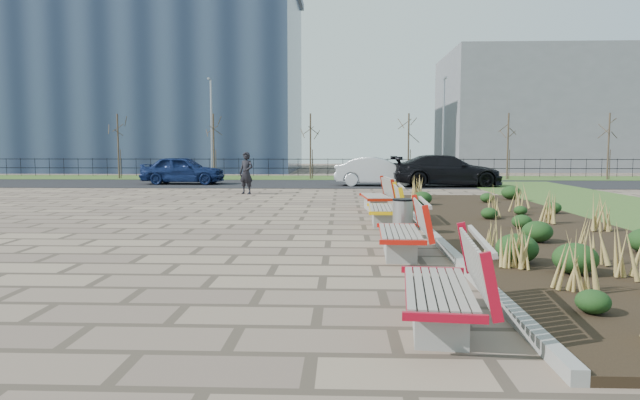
{
  "coord_description": "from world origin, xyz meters",
  "views": [
    {
      "loc": [
        1.95,
        -8.61,
        1.98
      ],
      "look_at": [
        1.5,
        3.0,
        0.9
      ],
      "focal_mm": 32.0,
      "sensor_mm": 36.0,
      "label": 1
    }
  ],
  "objects_px": {
    "bench_c": "(383,206)",
    "bench_d": "(375,194)",
    "bench_a": "(438,283)",
    "pedestrian": "(246,173)",
    "bench_b": "(400,229)",
    "car_silver": "(378,171)",
    "car_black": "(447,171)",
    "litter_bin": "(403,219)",
    "lamp_east": "(443,129)",
    "lamp_west": "(212,130)",
    "car_blue": "(183,170)"
  },
  "relations": [
    {
      "from": "bench_c",
      "to": "bench_d",
      "type": "xyz_separation_m",
      "value": [
        0.0,
        3.43,
        0.0
      ]
    },
    {
      "from": "bench_a",
      "to": "pedestrian",
      "type": "relative_size",
      "value": 1.18
    },
    {
      "from": "bench_b",
      "to": "car_silver",
      "type": "distance_m",
      "value": 18.86
    },
    {
      "from": "bench_d",
      "to": "car_black",
      "type": "xyz_separation_m",
      "value": [
        4.18,
        10.83,
        0.31
      ]
    },
    {
      "from": "litter_bin",
      "to": "car_silver",
      "type": "relative_size",
      "value": 0.19
    },
    {
      "from": "bench_c",
      "to": "lamp_east",
      "type": "relative_size",
      "value": 0.35
    },
    {
      "from": "bench_b",
      "to": "car_black",
      "type": "xyz_separation_m",
      "value": [
        4.18,
        18.39,
        0.31
      ]
    },
    {
      "from": "car_silver",
      "to": "lamp_east",
      "type": "bearing_deg",
      "value": -32.84
    },
    {
      "from": "bench_a",
      "to": "bench_b",
      "type": "distance_m",
      "value": 4.16
    },
    {
      "from": "car_silver",
      "to": "lamp_east",
      "type": "height_order",
      "value": "lamp_east"
    },
    {
      "from": "car_black",
      "to": "lamp_west",
      "type": "relative_size",
      "value": 0.91
    },
    {
      "from": "bench_c",
      "to": "car_silver",
      "type": "distance_m",
      "value": 14.74
    },
    {
      "from": "bench_b",
      "to": "pedestrian",
      "type": "xyz_separation_m",
      "value": [
        -5.11,
        13.67,
        0.39
      ]
    },
    {
      "from": "bench_a",
      "to": "car_silver",
      "type": "bearing_deg",
      "value": 93.72
    },
    {
      "from": "car_black",
      "to": "car_silver",
      "type": "bearing_deg",
      "value": 79.92
    },
    {
      "from": "litter_bin",
      "to": "lamp_east",
      "type": "height_order",
      "value": "lamp_east"
    },
    {
      "from": "bench_c",
      "to": "car_silver",
      "type": "relative_size",
      "value": 0.48
    },
    {
      "from": "lamp_east",
      "to": "car_silver",
      "type": "bearing_deg",
      "value": -127.54
    },
    {
      "from": "bench_a",
      "to": "car_silver",
      "type": "distance_m",
      "value": 23.01
    },
    {
      "from": "car_black",
      "to": "lamp_west",
      "type": "xyz_separation_m",
      "value": [
        -13.18,
        5.91,
        2.23
      ]
    },
    {
      "from": "bench_b",
      "to": "pedestrian",
      "type": "bearing_deg",
      "value": 112.84
    },
    {
      "from": "bench_a",
      "to": "car_blue",
      "type": "relative_size",
      "value": 0.48
    },
    {
      "from": "litter_bin",
      "to": "car_silver",
      "type": "height_order",
      "value": "car_silver"
    },
    {
      "from": "car_black",
      "to": "lamp_east",
      "type": "height_order",
      "value": "lamp_east"
    },
    {
      "from": "car_silver",
      "to": "bench_c",
      "type": "bearing_deg",
      "value": -178.44
    },
    {
      "from": "bench_a",
      "to": "car_blue",
      "type": "height_order",
      "value": "car_blue"
    },
    {
      "from": "bench_d",
      "to": "litter_bin",
      "type": "xyz_separation_m",
      "value": [
        0.28,
        -5.51,
        -0.08
      ]
    },
    {
      "from": "litter_bin",
      "to": "car_blue",
      "type": "relative_size",
      "value": 0.19
    },
    {
      "from": "lamp_west",
      "to": "car_blue",
      "type": "bearing_deg",
      "value": -96.69
    },
    {
      "from": "lamp_west",
      "to": "bench_b",
      "type": "bearing_deg",
      "value": -69.67
    },
    {
      "from": "car_blue",
      "to": "bench_a",
      "type": "bearing_deg",
      "value": -156.09
    },
    {
      "from": "bench_b",
      "to": "bench_c",
      "type": "distance_m",
      "value": 4.13
    },
    {
      "from": "lamp_west",
      "to": "lamp_east",
      "type": "height_order",
      "value": "same"
    },
    {
      "from": "car_silver",
      "to": "lamp_east",
      "type": "xyz_separation_m",
      "value": [
        4.19,
        5.46,
        2.29
      ]
    },
    {
      "from": "pedestrian",
      "to": "car_blue",
      "type": "relative_size",
      "value": 0.41
    },
    {
      "from": "litter_bin",
      "to": "car_blue",
      "type": "distance_m",
      "value": 20.26
    },
    {
      "from": "bench_c",
      "to": "car_blue",
      "type": "relative_size",
      "value": 0.48
    },
    {
      "from": "bench_c",
      "to": "car_blue",
      "type": "height_order",
      "value": "car_blue"
    },
    {
      "from": "bench_c",
      "to": "bench_d",
      "type": "height_order",
      "value": "same"
    },
    {
      "from": "bench_b",
      "to": "lamp_east",
      "type": "distance_m",
      "value": 24.94
    },
    {
      "from": "bench_c",
      "to": "pedestrian",
      "type": "height_order",
      "value": "pedestrian"
    },
    {
      "from": "car_blue",
      "to": "car_black",
      "type": "bearing_deg",
      "value": -93.55
    },
    {
      "from": "bench_a",
      "to": "car_black",
      "type": "bearing_deg",
      "value": 85.22
    },
    {
      "from": "bench_a",
      "to": "lamp_west",
      "type": "distance_m",
      "value": 29.95
    },
    {
      "from": "lamp_west",
      "to": "lamp_east",
      "type": "xyz_separation_m",
      "value": [
        14.0,
        0.0,
        0.0
      ]
    },
    {
      "from": "bench_c",
      "to": "lamp_west",
      "type": "bearing_deg",
      "value": 115.45
    },
    {
      "from": "pedestrian",
      "to": "bench_a",
      "type": "bearing_deg",
      "value": -49.49
    },
    {
      "from": "car_black",
      "to": "bench_b",
      "type": "bearing_deg",
      "value": 164.75
    },
    {
      "from": "bench_c",
      "to": "car_blue",
      "type": "xyz_separation_m",
      "value": [
        -9.53,
        15.64,
        0.27
      ]
    },
    {
      "from": "bench_d",
      "to": "lamp_east",
      "type": "bearing_deg",
      "value": 68.49
    }
  ]
}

